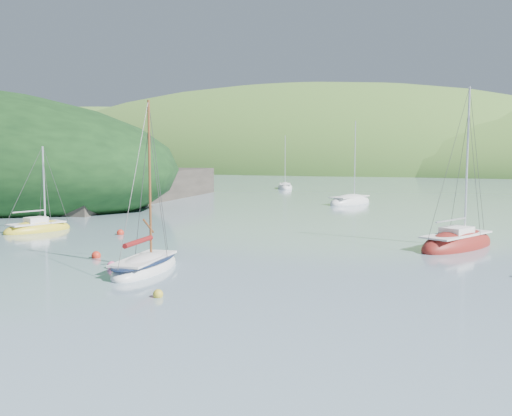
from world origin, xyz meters
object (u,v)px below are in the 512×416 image
at_px(sloop_red, 457,244).
at_px(sailboat_yellow, 38,229).
at_px(distant_sloop_a, 350,202).
at_px(distant_sloop_c, 285,187).
at_px(daysailer_white, 145,266).

bearing_deg(sloop_red, sailboat_yellow, -147.14).
relative_size(sloop_red, distant_sloop_a, 1.04).
height_order(distant_sloop_a, distant_sloop_c, distant_sloop_a).
height_order(sloop_red, distant_sloop_c, sloop_red).
relative_size(daysailer_white, distant_sloop_a, 0.88).
relative_size(sailboat_yellow, distant_sloop_a, 0.67).
bearing_deg(sailboat_yellow, distant_sloop_c, 108.26).
height_order(sailboat_yellow, distant_sloop_c, distant_sloop_c).
xyz_separation_m(daysailer_white, sloop_red, (12.87, 13.45, -0.00)).
distance_m(sailboat_yellow, distant_sloop_c, 54.14).
distance_m(sloop_red, distant_sloop_c, 57.80).
bearing_deg(daysailer_white, distant_sloop_c, 95.45).
bearing_deg(distant_sloop_a, distant_sloop_c, 143.66).
bearing_deg(distant_sloop_a, sailboat_yellow, -97.87).
relative_size(sloop_red, distant_sloop_c, 1.13).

